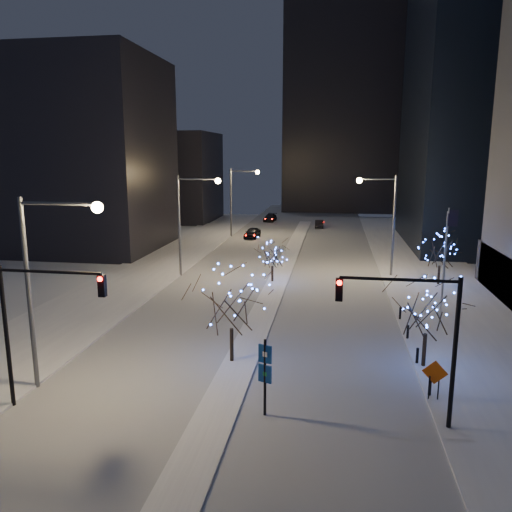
% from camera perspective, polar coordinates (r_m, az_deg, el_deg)
% --- Properties ---
extents(ground, '(160.00, 160.00, 0.00)m').
position_cam_1_polar(ground, '(24.14, -4.93, -18.40)').
color(ground, white).
rests_on(ground, ground).
extents(road, '(20.00, 130.00, 0.02)m').
position_cam_1_polar(road, '(56.81, 3.54, -0.73)').
color(road, '#A1A7AF').
rests_on(road, ground).
extents(median, '(2.00, 80.00, 0.15)m').
position_cam_1_polar(median, '(51.94, 3.01, -1.81)').
color(median, white).
rests_on(median, ground).
extents(east_sidewalk, '(10.00, 90.00, 0.15)m').
position_cam_1_polar(east_sidewalk, '(43.14, 21.84, -5.42)').
color(east_sidewalk, white).
rests_on(east_sidewalk, ground).
extents(west_sidewalk, '(8.00, 90.00, 0.15)m').
position_cam_1_polar(west_sidewalk, '(46.19, -15.96, -3.94)').
color(west_sidewalk, white).
rests_on(west_sidewalk, ground).
extents(filler_west_near, '(22.00, 18.00, 24.00)m').
position_cam_1_polar(filler_west_near, '(68.82, -20.22, 10.79)').
color(filler_west_near, black).
rests_on(filler_west_near, ground).
extents(filler_west_far, '(18.00, 16.00, 16.00)m').
position_cam_1_polar(filler_west_far, '(95.61, -10.19, 8.90)').
color(filler_west_far, black).
rests_on(filler_west_far, ground).
extents(horizon_block, '(24.00, 14.00, 42.00)m').
position_cam_1_polar(horizon_block, '(112.65, 9.75, 15.90)').
color(horizon_block, black).
rests_on(horizon_block, ground).
extents(street_lamp_w_near, '(4.40, 0.56, 10.00)m').
position_cam_1_polar(street_lamp_w_near, '(26.96, -22.89, -1.23)').
color(street_lamp_w_near, '#595E66').
rests_on(street_lamp_w_near, ground).
extents(street_lamp_w_mid, '(4.40, 0.56, 10.00)m').
position_cam_1_polar(street_lamp_w_mid, '(49.66, -7.64, 5.01)').
color(street_lamp_w_mid, '#595E66').
rests_on(street_lamp_w_mid, ground).
extents(street_lamp_w_far, '(4.40, 0.56, 10.00)m').
position_cam_1_polar(street_lamp_w_far, '(73.86, -2.08, 7.20)').
color(street_lamp_w_far, '#595E66').
rests_on(street_lamp_w_far, ground).
extents(street_lamp_east, '(3.90, 0.56, 10.00)m').
position_cam_1_polar(street_lamp_east, '(50.82, 14.50, 4.84)').
color(street_lamp_east, '#595E66').
rests_on(street_lamp_east, ground).
extents(traffic_signal_west, '(5.26, 0.43, 7.00)m').
position_cam_1_polar(traffic_signal_west, '(25.49, -23.98, -6.06)').
color(traffic_signal_west, black).
rests_on(traffic_signal_west, ground).
extents(traffic_signal_east, '(5.26, 0.43, 7.00)m').
position_cam_1_polar(traffic_signal_east, '(22.79, 18.11, -7.65)').
color(traffic_signal_east, black).
rests_on(traffic_signal_east, ground).
extents(flagpoles, '(1.35, 2.60, 8.00)m').
position_cam_1_polar(flagpoles, '(39.08, 20.89, 0.09)').
color(flagpoles, silver).
rests_on(flagpoles, east_sidewalk).
extents(bollards, '(0.16, 12.16, 0.90)m').
position_cam_1_polar(bollards, '(32.74, 17.42, -9.46)').
color(bollards, black).
rests_on(bollards, east_sidewalk).
extents(car_near, '(2.23, 4.63, 1.52)m').
position_cam_1_polar(car_near, '(73.34, -0.42, 2.66)').
color(car_near, black).
rests_on(car_near, ground).
extents(car_mid, '(1.46, 4.00, 1.31)m').
position_cam_1_polar(car_mid, '(84.60, 7.25, 3.68)').
color(car_mid, black).
rests_on(car_mid, ground).
extents(car_far, '(2.28, 4.82, 1.36)m').
position_cam_1_polar(car_far, '(91.85, 1.63, 4.40)').
color(car_far, black).
rests_on(car_far, ground).
extents(holiday_tree_median_near, '(5.90, 5.90, 5.79)m').
position_cam_1_polar(holiday_tree_median_near, '(28.71, -2.85, -5.02)').
color(holiday_tree_median_near, black).
rests_on(holiday_tree_median_near, median).
extents(holiday_tree_median_far, '(3.65, 3.65, 4.14)m').
position_cam_1_polar(holiday_tree_median_far, '(47.24, 1.89, 0.27)').
color(holiday_tree_median_far, black).
rests_on(holiday_tree_median_far, median).
extents(holiday_tree_plaza_near, '(4.98, 4.98, 5.16)m').
position_cam_1_polar(holiday_tree_plaza_near, '(29.69, 18.97, -5.74)').
color(holiday_tree_plaza_near, black).
rests_on(holiday_tree_plaza_near, east_sidewalk).
extents(holiday_tree_plaza_far, '(4.32, 4.32, 5.25)m').
position_cam_1_polar(holiday_tree_plaza_far, '(49.01, 20.36, 0.75)').
color(holiday_tree_plaza_far, black).
rests_on(holiday_tree_plaza_far, east_sidewalk).
extents(wayfinding_sign, '(0.65, 0.32, 3.76)m').
position_cam_1_polar(wayfinding_sign, '(23.58, 1.03, -12.82)').
color(wayfinding_sign, black).
rests_on(wayfinding_sign, ground).
extents(construction_sign, '(1.22, 0.30, 2.03)m').
position_cam_1_polar(construction_sign, '(26.61, 19.74, -12.79)').
color(construction_sign, black).
rests_on(construction_sign, east_sidewalk).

